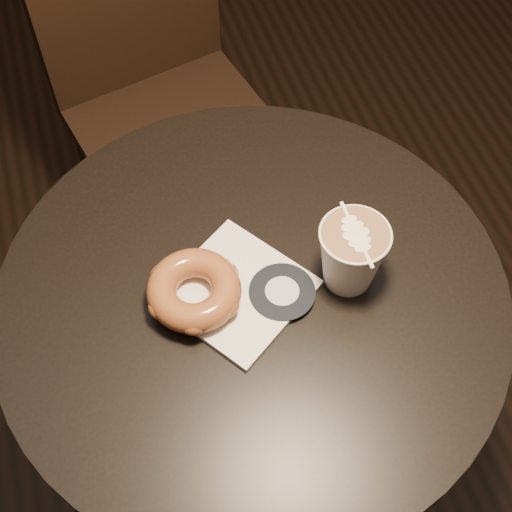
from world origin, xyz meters
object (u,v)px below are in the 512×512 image
at_px(cafe_table, 253,355).
at_px(chair, 152,66).
at_px(pastry_bag, 237,291).
at_px(doughnut, 194,290).
at_px(latte_cup, 351,256).

relative_size(cafe_table, chair, 0.75).
relative_size(pastry_bag, doughnut, 1.33).
xyz_separation_m(doughnut, latte_cup, (0.21, -0.03, 0.02)).
distance_m(doughnut, latte_cup, 0.21).
height_order(chair, pastry_bag, chair).
bearing_deg(latte_cup, cafe_table, 172.15).
bearing_deg(pastry_bag, cafe_table, -42.84).
relative_size(cafe_table, doughnut, 5.98).
xyz_separation_m(chair, latte_cup, (0.14, -0.71, 0.24)).
relative_size(chair, latte_cup, 9.63).
relative_size(chair, doughnut, 7.98).
bearing_deg(doughnut, latte_cup, -7.00).
height_order(cafe_table, pastry_bag, pastry_bag).
bearing_deg(doughnut, cafe_table, -5.55).
distance_m(cafe_table, chair, 0.69).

